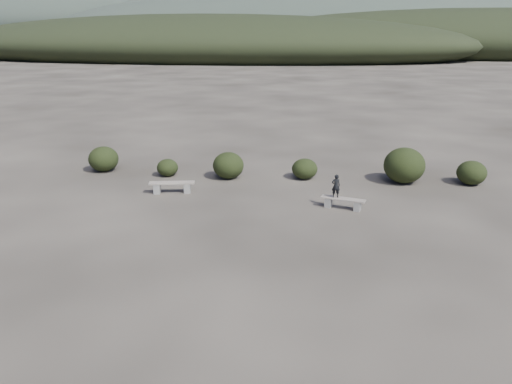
# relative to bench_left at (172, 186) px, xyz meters

# --- Properties ---
(ground) EXTENTS (1200.00, 1200.00, 0.00)m
(ground) POSITION_rel_bench_left_xyz_m (3.66, -6.12, -0.28)
(ground) COLOR #28241F
(ground) RESTS_ON ground
(bench_left) EXTENTS (1.85, 0.76, 0.45)m
(bench_left) POSITION_rel_bench_left_xyz_m (0.00, 0.00, 0.00)
(bench_left) COLOR gray
(bench_left) RESTS_ON ground
(bench_right) EXTENTS (1.66, 0.71, 0.41)m
(bench_right) POSITION_rel_bench_left_xyz_m (6.78, -0.80, -0.03)
(bench_right) COLOR gray
(bench_right) RESTS_ON ground
(seated_person) EXTENTS (0.36, 0.27, 0.88)m
(seated_person) POSITION_rel_bench_left_xyz_m (6.50, -0.73, 0.57)
(seated_person) COLOR black
(seated_person) RESTS_ON bench_right
(shrub_a) EXTENTS (0.94, 0.94, 0.77)m
(shrub_a) POSITION_rel_bench_left_xyz_m (-0.95, 2.30, 0.11)
(shrub_a) COLOR black
(shrub_a) RESTS_ON ground
(shrub_b) EXTENTS (1.36, 1.36, 1.17)m
(shrub_b) POSITION_rel_bench_left_xyz_m (1.82, 2.37, 0.31)
(shrub_b) COLOR black
(shrub_b) RESTS_ON ground
(shrub_c) EXTENTS (1.13, 1.13, 0.90)m
(shrub_c) POSITION_rel_bench_left_xyz_m (5.15, 2.80, 0.17)
(shrub_c) COLOR black
(shrub_c) RESTS_ON ground
(shrub_d) EXTENTS (1.74, 1.74, 1.52)m
(shrub_d) POSITION_rel_bench_left_xyz_m (9.38, 2.89, 0.49)
(shrub_d) COLOR black
(shrub_d) RESTS_ON ground
(shrub_e) EXTENTS (1.23, 1.23, 1.02)m
(shrub_e) POSITION_rel_bench_left_xyz_m (12.19, 3.06, 0.24)
(shrub_e) COLOR black
(shrub_e) RESTS_ON ground
(shrub_f) EXTENTS (1.36, 1.36, 1.15)m
(shrub_f) POSITION_rel_bench_left_xyz_m (-4.11, 2.62, 0.30)
(shrub_f) COLOR black
(shrub_f) RESTS_ON ground
(mountain_ridges) EXTENTS (500.00, 400.00, 56.00)m
(mountain_ridges) POSITION_rel_bench_left_xyz_m (-3.83, 332.94, 10.56)
(mountain_ridges) COLOR black
(mountain_ridges) RESTS_ON ground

